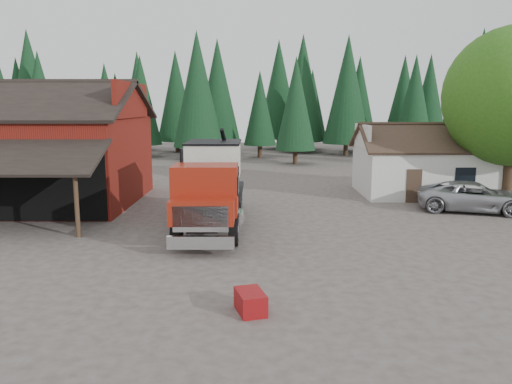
{
  "coord_description": "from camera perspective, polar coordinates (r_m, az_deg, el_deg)",
  "views": [
    {
      "loc": [
        2.24,
        -19.1,
        5.65
      ],
      "look_at": [
        2.19,
        3.24,
        1.8
      ],
      "focal_mm": 35.0,
      "sensor_mm": 36.0,
      "label": 1
    }
  ],
  "objects": [
    {
      "name": "farmhouse",
      "position": [
        34.08,
        18.56,
        2.56
      ],
      "size": [
        8.6,
        6.42,
        4.65
      ],
      "color": "silver",
      "rests_on": "ground"
    },
    {
      "name": "equip_box",
      "position": [
        14.15,
        -0.64,
        -12.44
      ],
      "size": [
        0.98,
        1.25,
        0.6
      ],
      "primitive_type": "cube",
      "rotation": [
        0.0,
        0.0,
        0.28
      ],
      "color": "maroon",
      "rests_on": "ground"
    },
    {
      "name": "near_pine_b",
      "position": [
        49.24,
        4.58,
        10.03
      ],
      "size": [
        3.96,
        3.96,
        10.4
      ],
      "color": "#382619",
      "rests_on": "ground"
    },
    {
      "name": "feed_truck",
      "position": [
        23.49,
        -5.1,
        1.12
      ],
      "size": [
        3.03,
        10.1,
        4.55
      ],
      "rotation": [
        0.0,
        0.0,
        0.01
      ],
      "color": "black",
      "rests_on": "ground"
    },
    {
      "name": "near_pine_c",
      "position": [
        49.25,
        24.21,
        10.39
      ],
      "size": [
        4.84,
        4.84,
        12.4
      ],
      "color": "#382619",
      "rests_on": "ground"
    },
    {
      "name": "ground",
      "position": [
        20.04,
        -6.33,
        -6.66
      ],
      "size": [
        120.0,
        120.0,
        0.0
      ],
      "primitive_type": "plane",
      "color": "#4A403A",
      "rests_on": "ground"
    },
    {
      "name": "near_pine_d",
      "position": [
        53.49,
        -6.7,
        11.58
      ],
      "size": [
        5.28,
        5.28,
        13.4
      ],
      "color": "#382619",
      "rests_on": "ground"
    },
    {
      "name": "conifer_backdrop",
      "position": [
        61.4,
        -1.97,
        4.5
      ],
      "size": [
        76.0,
        16.0,
        16.0
      ],
      "primitive_type": null,
      "color": "black",
      "rests_on": "ground"
    },
    {
      "name": "red_barn",
      "position": [
        32.01,
        -24.35,
        3.61
      ],
      "size": [
        12.8,
        13.63,
        7.18
      ],
      "color": "maroon",
      "rests_on": "ground"
    },
    {
      "name": "silver_car",
      "position": [
        29.48,
        23.65,
        -0.5
      ],
      "size": [
        6.36,
        4.21,
        1.62
      ],
      "primitive_type": "imported",
      "rotation": [
        0.0,
        0.0,
        1.29
      ],
      "color": "#A9AAB1",
      "rests_on": "ground"
    }
  ]
}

